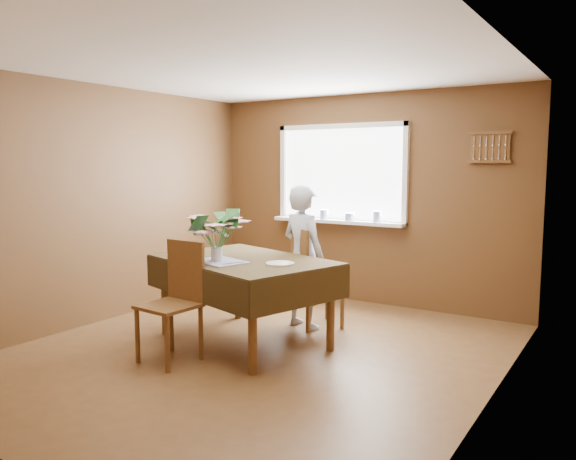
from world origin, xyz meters
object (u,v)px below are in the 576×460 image
Objects in this scene: chair_far at (310,274)px; seated_woman at (303,257)px; dining_table at (243,269)px; flower_bouquet at (216,229)px; chair_near at (176,296)px.

chair_far is 0.19m from seated_woman.
dining_table is 0.76m from seated_woman.
chair_far is at bearing 87.36° from dining_table.
dining_table is 1.85× the size of chair_far.
flower_bouquet reaches higher than dining_table.
dining_table is 3.56× the size of flower_bouquet.
seated_woman reaches higher than dining_table.
chair_near is 0.69× the size of seated_woman.
dining_table is 0.48m from flower_bouquet.
chair_far is at bearing -122.10° from seated_woman.
dining_table is at bearing 89.61° from seated_woman.
flower_bouquet is (-0.38, -1.02, 0.54)m from chair_far.
flower_bouquet is (0.10, 0.42, 0.55)m from chair_near.
seated_woman is (0.43, 1.40, 0.18)m from chair_near.
chair_near is (-0.22, -0.67, -0.15)m from dining_table.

